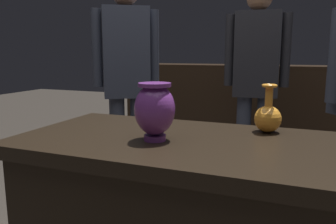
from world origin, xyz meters
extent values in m
cube|color=black|center=(0.00, 0.00, 0.78)|extent=(1.20, 0.64, 0.05)
cube|color=black|center=(0.00, 2.20, 0.47)|extent=(2.60, 0.40, 0.95)
cube|color=black|center=(0.00, 2.20, 0.97)|extent=(2.60, 0.40, 0.04)
cylinder|color=#7A388E|center=(-0.08, -0.06, 0.81)|extent=(0.08, 0.08, 0.02)
ellipsoid|color=#7A388E|center=(-0.08, -0.06, 0.91)|extent=(0.14, 0.14, 0.18)
cylinder|color=#7A388E|center=(-0.08, -0.06, 1.00)|extent=(0.12, 0.12, 0.01)
sphere|color=orange|center=(0.29, 0.21, 0.85)|extent=(0.11, 0.11, 0.11)
cylinder|color=orange|center=(0.29, 0.21, 0.94)|extent=(0.03, 0.03, 0.09)
torus|color=orange|center=(0.29, 0.21, 0.98)|extent=(0.06, 0.06, 0.01)
cone|color=#E55B1E|center=(0.00, 2.16, 1.00)|extent=(0.08, 0.08, 0.02)
cylinder|color=#E55B1E|center=(0.00, 2.16, 1.13)|extent=(0.07, 0.07, 0.25)
cylinder|color=#333847|center=(-0.69, 1.04, 0.40)|extent=(0.11, 0.11, 0.79)
cylinder|color=#333847|center=(-0.82, 0.96, 0.40)|extent=(0.11, 0.11, 0.79)
cube|color=#333847|center=(-0.76, 1.00, 1.11)|extent=(0.37, 0.32, 0.63)
cylinder|color=#333847|center=(-0.59, 1.11, 1.14)|extent=(0.07, 0.07, 0.53)
cylinder|color=#333847|center=(-0.93, 0.89, 1.14)|extent=(0.07, 0.07, 0.53)
cylinder|color=#333847|center=(0.57, 0.94, 1.09)|extent=(0.07, 0.07, 0.51)
cylinder|color=#333847|center=(0.17, 1.44, 0.39)|extent=(0.11, 0.11, 0.78)
cylinder|color=#333847|center=(0.02, 1.43, 0.39)|extent=(0.11, 0.11, 0.78)
cube|color=#232328|center=(0.09, 1.44, 1.09)|extent=(0.33, 0.20, 0.62)
cylinder|color=#232328|center=(0.29, 1.45, 1.12)|extent=(0.07, 0.07, 0.53)
cylinder|color=#232328|center=(-0.11, 1.42, 1.12)|extent=(0.07, 0.07, 0.53)
camera|label=1|loc=(0.39, -1.12, 1.11)|focal=35.61mm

